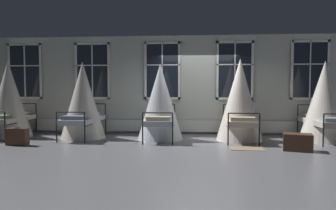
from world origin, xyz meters
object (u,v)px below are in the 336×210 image
(cot_second, at_px, (83,101))
(cot_third, at_px, (160,103))
(cot_fourth, at_px, (240,101))
(cot_fifth, at_px, (324,102))
(suitcase_dark, at_px, (17,137))
(cot_first, at_px, (9,100))
(travel_trunk, at_px, (298,142))

(cot_second, xyz_separation_m, cot_third, (2.28, -0.03, -0.04))
(cot_third, distance_m, cot_fourth, 2.25)
(cot_fourth, bearing_deg, cot_fifth, -88.80)
(cot_fourth, xyz_separation_m, suitcase_dark, (-5.79, -1.30, -0.88))
(cot_first, xyz_separation_m, suitcase_dark, (1.03, -1.34, -0.87))
(cot_fifth, xyz_separation_m, suitcase_dark, (-8.08, -1.28, -0.85))
(cot_first, bearing_deg, cot_second, -92.56)
(suitcase_dark, xyz_separation_m, travel_trunk, (6.92, -0.13, -0.02))
(cot_first, distance_m, cot_second, 2.29)
(cot_second, relative_size, suitcase_dark, 3.86)
(cot_third, bearing_deg, travel_trunk, -113.97)
(cot_second, height_order, travel_trunk, cot_second)
(cot_second, relative_size, cot_third, 1.03)
(cot_second, distance_m, suitcase_dark, 2.01)
(cot_fourth, xyz_separation_m, travel_trunk, (1.13, -1.42, -0.90))
(cot_first, distance_m, suitcase_dark, 1.90)
(travel_trunk, bearing_deg, cot_fifth, 50.59)
(cot_first, bearing_deg, cot_fifth, -92.05)
(cot_third, height_order, cot_fourth, cot_fourth)
(cot_fourth, distance_m, travel_trunk, 2.03)
(suitcase_dark, bearing_deg, cot_second, 51.62)
(cot_third, distance_m, cot_fifth, 4.54)
(cot_first, height_order, cot_third, cot_first)
(cot_second, relative_size, travel_trunk, 3.48)
(cot_fourth, height_order, cot_fifth, cot_fourth)
(cot_second, xyz_separation_m, suitcase_dark, (-1.26, -1.30, -0.85))
(cot_first, distance_m, cot_fourth, 6.82)
(cot_third, distance_m, travel_trunk, 3.75)
(cot_third, distance_m, suitcase_dark, 3.85)
(suitcase_dark, relative_size, travel_trunk, 0.90)
(suitcase_dark, bearing_deg, travel_trunk, 4.67)
(suitcase_dark, distance_m, travel_trunk, 6.92)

